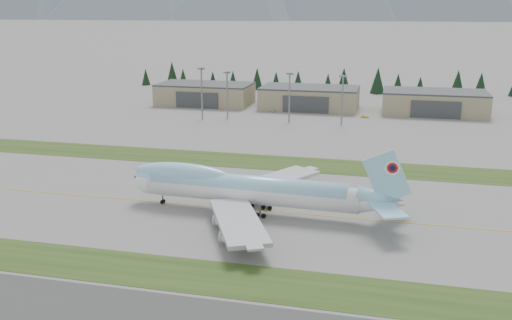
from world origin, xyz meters
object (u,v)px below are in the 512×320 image
(hangar_right, at_px, (434,102))
(service_vehicle_c, at_px, (462,118))
(boeing_747_freighter, at_px, (248,189))
(hangar_left, at_px, (205,94))
(service_vehicle_b, at_px, (365,118))
(hangar_center, at_px, (310,98))
(service_vehicle_a, at_px, (273,112))

(hangar_right, relative_size, service_vehicle_c, 10.72)
(boeing_747_freighter, relative_size, hangar_left, 1.48)
(hangar_right, bearing_deg, hangar_left, 180.00)
(service_vehicle_b, bearing_deg, hangar_center, 50.79)
(hangar_center, bearing_deg, hangar_left, 180.00)
(service_vehicle_b, relative_size, service_vehicle_c, 0.83)
(boeing_747_freighter, xyz_separation_m, hangar_center, (-7.06, 151.82, -0.79))
(boeing_747_freighter, bearing_deg, hangar_right, 73.51)
(service_vehicle_b, height_order, service_vehicle_c, service_vehicle_c)
(hangar_right, distance_m, service_vehicle_c, 16.48)
(hangar_left, relative_size, hangar_center, 1.00)
(boeing_747_freighter, relative_size, hangar_right, 1.48)
(hangar_left, xyz_separation_m, service_vehicle_b, (83.55, -18.86, -5.39))
(hangar_left, height_order, service_vehicle_c, hangar_left)
(hangar_right, bearing_deg, service_vehicle_a, -169.44)
(hangar_center, distance_m, service_vehicle_c, 72.78)
(hangar_left, relative_size, service_vehicle_b, 12.97)
(hangar_center, distance_m, service_vehicle_b, 34.64)
(hangar_left, bearing_deg, service_vehicle_b, -12.72)
(hangar_left, height_order, hangar_right, same)
(hangar_left, bearing_deg, service_vehicle_a, -19.84)
(hangar_right, bearing_deg, service_vehicle_c, -40.31)
(boeing_747_freighter, xyz_separation_m, service_vehicle_a, (-22.89, 137.68, -6.18))
(hangar_center, bearing_deg, hangar_right, 0.00)
(service_vehicle_c, bearing_deg, hangar_right, 164.41)
(boeing_747_freighter, bearing_deg, service_vehicle_a, 102.17)
(hangar_center, relative_size, service_vehicle_c, 10.72)
(hangar_left, distance_m, service_vehicle_b, 85.82)
(hangar_center, bearing_deg, service_vehicle_b, -33.46)
(service_vehicle_c, bearing_deg, boeing_747_freighter, -89.85)
(service_vehicle_a, bearing_deg, service_vehicle_b, -38.78)
(service_vehicle_a, height_order, service_vehicle_c, service_vehicle_c)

